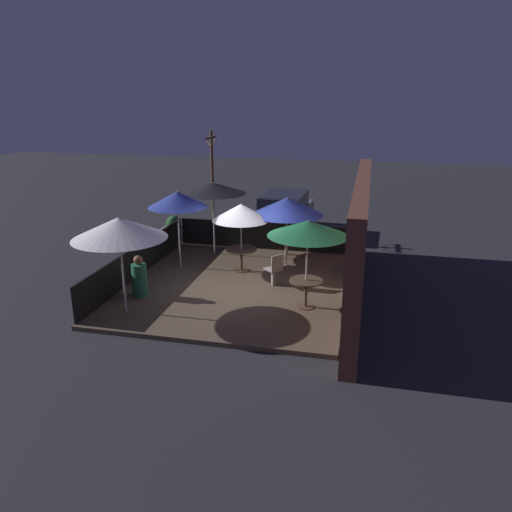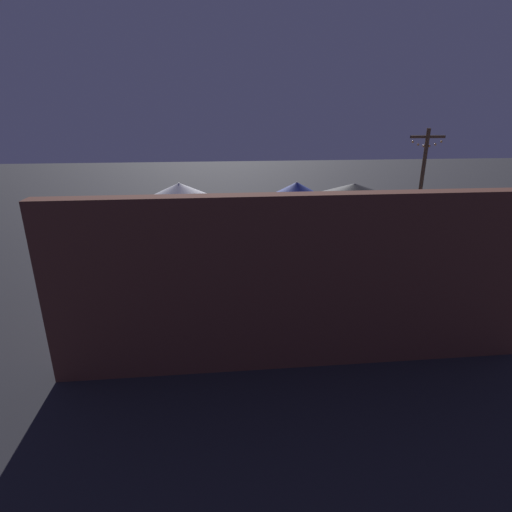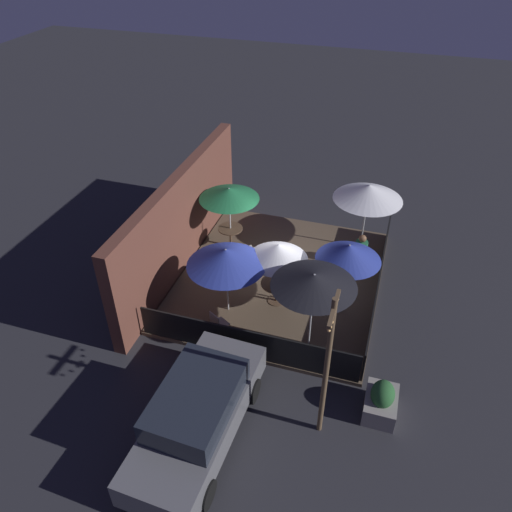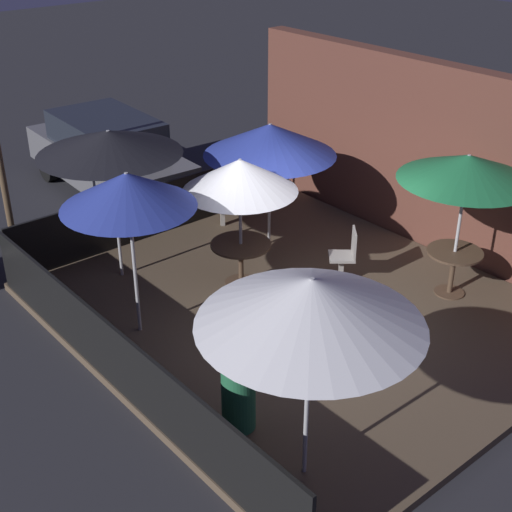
# 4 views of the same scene
# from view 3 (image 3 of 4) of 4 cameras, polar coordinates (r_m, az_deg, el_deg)

# --- Properties ---
(ground_plane) EXTENTS (60.00, 60.00, 0.00)m
(ground_plane) POSITION_cam_3_polar(r_m,az_deg,el_deg) (16.25, 2.76, -2.77)
(ground_plane) COLOR #26262B
(patio_deck) EXTENTS (7.15, 6.24, 0.12)m
(patio_deck) POSITION_cam_3_polar(r_m,az_deg,el_deg) (16.21, 2.76, -2.61)
(patio_deck) COLOR brown
(patio_deck) RESTS_ON ground_plane
(building_wall) EXTENTS (8.75, 0.36, 3.26)m
(building_wall) POSITION_cam_3_polar(r_m,az_deg,el_deg) (16.26, -8.57, 3.95)
(building_wall) COLOR brown
(building_wall) RESTS_ON ground_plane
(fence_front) EXTENTS (6.95, 0.05, 0.95)m
(fence_front) POSITION_cam_3_polar(r_m,az_deg,el_deg) (15.59, 13.81, -3.12)
(fence_front) COLOR black
(fence_front) RESTS_ON patio_deck
(fence_side_left) EXTENTS (0.05, 6.04, 0.95)m
(fence_side_left) POSITION_cam_3_polar(r_m,az_deg,el_deg) (13.34, -1.17, -9.96)
(fence_side_left) COLOR black
(fence_side_left) RESTS_ON patio_deck
(patio_umbrella_0) EXTENTS (1.76, 1.76, 2.10)m
(patio_umbrella_0) POSITION_cam_3_polar(r_m,az_deg,el_deg) (14.13, 2.50, 0.49)
(patio_umbrella_0) COLOR #B2B2B7
(patio_umbrella_0) RESTS_ON patio_deck
(patio_umbrella_1) EXTENTS (2.00, 2.00, 2.28)m
(patio_umbrella_1) POSITION_cam_3_polar(r_m,az_deg,el_deg) (16.49, -3.10, 7.15)
(patio_umbrella_1) COLOR #B2B2B7
(patio_umbrella_1) RESTS_ON patio_deck
(patio_umbrella_2) EXTENTS (2.21, 2.21, 2.45)m
(patio_umbrella_2) POSITION_cam_3_polar(r_m,az_deg,el_deg) (12.53, 6.66, -2.77)
(patio_umbrella_2) COLOR #B2B2B7
(patio_umbrella_2) RESTS_ON patio_deck
(patio_umbrella_3) EXTENTS (1.81, 1.81, 2.42)m
(patio_umbrella_3) POSITION_cam_3_polar(r_m,az_deg,el_deg) (13.78, 10.57, 0.40)
(patio_umbrella_3) COLOR #B2B2B7
(patio_umbrella_3) RESTS_ON patio_deck
(patio_umbrella_4) EXTENTS (2.29, 2.29, 2.43)m
(patio_umbrella_4) POSITION_cam_3_polar(r_m,az_deg,el_deg) (16.77, 12.74, 7.14)
(patio_umbrella_4) COLOR #B2B2B7
(patio_umbrella_4) RESTS_ON patio_deck
(patio_umbrella_5) EXTENTS (2.25, 2.25, 2.19)m
(patio_umbrella_5) POSITION_cam_3_polar(r_m,az_deg,el_deg) (13.80, -3.44, -0.14)
(patio_umbrella_5) COLOR #B2B2B7
(patio_umbrella_5) RESTS_ON patio_deck
(dining_table_0) EXTENTS (0.96, 0.96, 0.71)m
(dining_table_0) POSITION_cam_3_polar(r_m,az_deg,el_deg) (14.92, 2.37, -3.50)
(dining_table_0) COLOR #4C3828
(dining_table_0) RESTS_ON patio_deck
(dining_table_1) EXTENTS (0.85, 0.85, 0.74)m
(dining_table_1) POSITION_cam_3_polar(r_m,az_deg,el_deg) (17.27, -2.94, 2.79)
(dining_table_1) COLOR #4C3828
(dining_table_1) RESTS_ON patio_deck
(patio_chair_0) EXTENTS (0.56, 0.56, 0.95)m
(patio_chair_0) POSITION_cam_3_polar(r_m,az_deg,el_deg) (16.04, -0.90, -0.39)
(patio_chair_0) COLOR gray
(patio_chair_0) RESTS_ON patio_deck
(patio_chair_1) EXTENTS (0.55, 0.55, 0.93)m
(patio_chair_1) POSITION_cam_3_polar(r_m,az_deg,el_deg) (13.85, -4.35, -7.76)
(patio_chair_1) COLOR gray
(patio_chair_1) RESTS_ON patio_deck
(patron_0) EXTENTS (0.47, 0.47, 1.15)m
(patron_0) POSITION_cam_3_polar(r_m,az_deg,el_deg) (16.77, 11.87, 0.49)
(patron_0) COLOR #236642
(patron_0) RESTS_ON patio_deck
(planter_box) EXTENTS (1.08, 0.75, 0.98)m
(planter_box) POSITION_cam_3_polar(r_m,az_deg,el_deg) (12.74, 14.12, -15.75)
(planter_box) COLOR gray
(planter_box) RESTS_ON ground_plane
(light_post) EXTENTS (1.10, 0.12, 4.07)m
(light_post) POSITION_cam_3_polar(r_m,az_deg,el_deg) (10.75, 8.13, -12.07)
(light_post) COLOR brown
(light_post) RESTS_ON ground_plane
(parked_car_0) EXTENTS (4.53, 1.94, 1.62)m
(parked_car_0) POSITION_cam_3_polar(r_m,az_deg,el_deg) (11.71, -6.67, -17.41)
(parked_car_0) COLOR #5B5B60
(parked_car_0) RESTS_ON ground_plane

